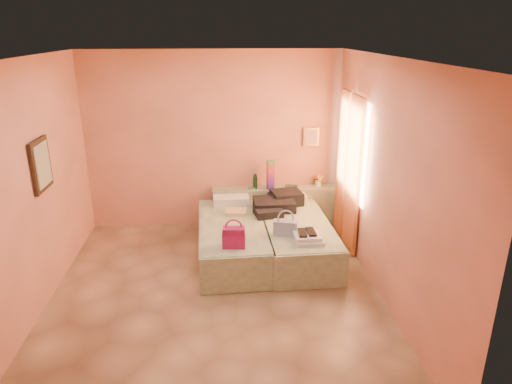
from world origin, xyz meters
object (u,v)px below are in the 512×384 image
bed_left (233,240)px  blue_handbag (285,228)px  water_bottle (255,182)px  towel_stack (309,239)px  bed_right (295,237)px  headboard_ledge (275,206)px  green_book (291,187)px  flower_vase (318,179)px  magenta_handbag (234,237)px

bed_left → blue_handbag: blue_handbag is taller
water_bottle → towel_stack: size_ratio=0.68×
bed_right → blue_handbag: bearing=-118.7°
headboard_ledge → towel_stack: size_ratio=5.86×
green_book → towel_stack: (-0.02, -1.69, -0.12)m
headboard_ledge → green_book: green_book is taller
towel_stack → flower_vase: bearing=74.8°
bed_left → green_book: bearing=43.8°
bed_right → green_book: bearing=83.2°
water_bottle → green_book: size_ratio=1.19×
flower_vase → blue_handbag: flower_vase is taller
bed_right → towel_stack: bearing=-86.9°
green_book → flower_vase: (0.45, 0.06, 0.10)m
bed_right → water_bottle: (-0.50, 1.01, 0.52)m
headboard_ledge → magenta_handbag: 1.94m
bed_right → blue_handbag: 0.59m
bed_right → magenta_handbag: (-0.91, -0.72, 0.38)m
magenta_handbag → blue_handbag: bearing=27.1°
bed_left → blue_handbag: (0.68, -0.43, 0.35)m
bed_left → magenta_handbag: size_ratio=7.05×
headboard_ledge → blue_handbag: size_ratio=6.59×
headboard_ledge → water_bottle: size_ratio=8.58×
bed_right → towel_stack: size_ratio=5.71×
green_book → blue_handbag: (-0.30, -1.44, -0.07)m
water_bottle → bed_right: bearing=-63.6°
bed_right → flower_vase: flower_vase is taller
bed_left → towel_stack: towel_stack is taller
bed_right → water_bottle: size_ratio=8.37×
blue_handbag → water_bottle: bearing=114.5°
bed_right → water_bottle: 1.24m
blue_handbag → towel_stack: (0.28, -0.25, -0.05)m
magenta_handbag → towel_stack: 0.97m
flower_vase → headboard_ledge: bearing=-177.9°
magenta_handbag → blue_handbag: 0.75m
green_book → towel_stack: green_book is taller
headboard_ledge → blue_handbag: 1.50m
green_book → flower_vase: size_ratio=0.88×
magenta_handbag → blue_handbag: (0.69, 0.29, -0.03)m
magenta_handbag → blue_handbag: size_ratio=0.91×
water_bottle → magenta_handbag: 1.78m
flower_vase → bed_left: bearing=-143.1°
headboard_ledge → flower_vase: bearing=2.1°
bed_left → towel_stack: 1.21m
green_book → blue_handbag: 1.47m
green_book → bed_right: bearing=-82.4°
bed_right → green_book: (0.08, 1.01, 0.42)m
bed_left → bed_right: 0.90m
flower_vase → towel_stack: size_ratio=0.65×
flower_vase → blue_handbag: (-0.75, -1.50, -0.16)m
bed_right → blue_handbag: (-0.22, -0.43, 0.35)m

